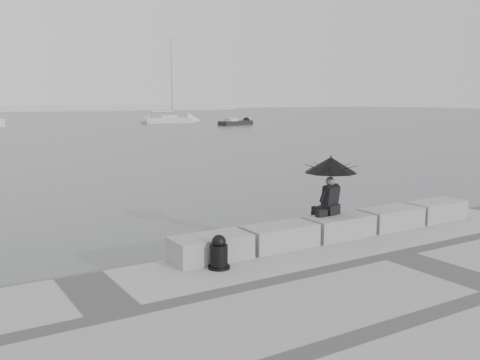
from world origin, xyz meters
TOP-DOWN VIEW (x-y plane):
  - ground at (0.00, 0.00)m, footprint 360.00×360.00m
  - stone_block_far_left at (-3.40, -0.45)m, footprint 1.60×0.80m
  - stone_block_left at (-1.70, -0.45)m, footprint 1.60×0.80m
  - stone_block_centre at (0.00, -0.45)m, footprint 1.60×0.80m
  - stone_block_right at (1.70, -0.45)m, footprint 1.60×0.80m
  - stone_block_far_right at (3.40, -0.45)m, footprint 1.60×0.80m
  - seated_person at (-0.04, -0.16)m, footprint 1.24×1.24m
  - bag at (-0.41, -0.28)m, footprint 0.26×0.15m
  - mooring_bollard at (-3.53, -1.02)m, footprint 0.42×0.42m
  - sailboat_right at (25.70, 65.72)m, footprint 7.16×4.84m
  - small_motorboat at (31.15, 55.29)m, footprint 5.94×3.17m

SIDE VIEW (x-z plane):
  - ground at x=0.00m, z-range 0.00..0.00m
  - small_motorboat at x=31.15m, z-range -0.23..0.87m
  - sailboat_right at x=25.70m, z-range -5.91..6.99m
  - stone_block_far_left at x=-3.40m, z-range 0.50..1.00m
  - stone_block_left at x=-1.70m, z-range 0.50..1.00m
  - stone_block_centre at x=0.00m, z-range 0.50..1.00m
  - stone_block_right at x=1.70m, z-range 0.50..1.00m
  - stone_block_far_right at x=3.40m, z-range 0.50..1.00m
  - mooring_bollard at x=-3.53m, z-range 0.45..1.11m
  - bag at x=-0.41m, z-range 1.00..1.16m
  - seated_person at x=-0.04m, z-range 1.32..2.71m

